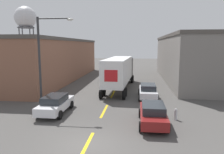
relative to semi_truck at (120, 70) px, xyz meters
name	(u,v)px	position (x,y,z in m)	size (l,w,h in m)	color
ground_plane	(87,145)	(-0.52, -16.10, -2.36)	(160.00, 160.00, 0.00)	#4C4947
road_centerline	(104,111)	(-0.52, -9.76, -2.36)	(0.20, 16.59, 0.01)	gold
warehouse_left	(47,59)	(-12.45, 6.55, 0.88)	(10.29, 28.60, 6.48)	brown
warehouse_right	(204,58)	(12.35, 7.57, 1.13)	(12.17, 25.03, 6.98)	slate
semi_truck	(120,70)	(0.00, 0.00, 0.00)	(3.33, 13.09, 3.95)	black
parked_car_right_near	(153,114)	(3.31, -12.46, -1.58)	(1.93, 4.62, 1.49)	maroon
parked_car_right_mid	(148,91)	(3.31, -4.80, -1.58)	(1.93, 4.62, 1.49)	silver
parked_car_left_near	(56,104)	(-4.35, -10.77, -1.58)	(1.93, 4.62, 1.49)	silver
water_tower	(25,18)	(-26.92, 27.86, 10.07)	(5.63, 5.63, 15.45)	#47474C
street_lamp	(44,55)	(-5.83, -9.27, 2.26)	(3.20, 0.32, 7.84)	#2D2D30
fire_hydrant	(176,114)	(5.07, -11.30, -1.93)	(0.22, 0.22, 0.86)	silver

